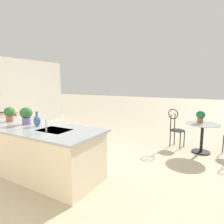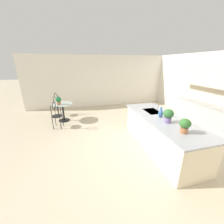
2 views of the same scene
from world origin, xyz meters
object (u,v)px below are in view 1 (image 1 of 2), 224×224
(potted_plant_counter_far, at_px, (9,113))
(potted_plant_on_table, at_px, (200,116))
(vase_on_counter, at_px, (37,121))
(bistro_table, at_px, (202,135))
(chair_near_window, at_px, (176,126))
(potted_plant_counter_near, at_px, (26,115))

(potted_plant_counter_far, bearing_deg, potted_plant_on_table, -141.32)
(potted_plant_counter_far, xyz_separation_m, vase_on_counter, (-0.90, 0.03, -0.07))
(bistro_table, height_order, potted_plant_counter_far, potted_plant_counter_far)
(bistro_table, bearing_deg, vase_on_counter, 45.37)
(chair_near_window, xyz_separation_m, potted_plant_on_table, (-0.60, 0.06, 0.34))
(chair_near_window, relative_size, potted_plant_counter_near, 3.05)
(chair_near_window, bearing_deg, bistro_table, 164.82)
(potted_plant_on_table, height_order, vase_on_counter, vase_on_counter)
(potted_plant_counter_far, distance_m, potted_plant_counter_near, 0.55)
(bistro_table, relative_size, chair_near_window, 0.77)
(bistro_table, xyz_separation_m, potted_plant_on_table, (0.07, -0.12, 0.47))
(potted_plant_on_table, xyz_separation_m, potted_plant_counter_near, (2.97, 2.82, 0.20))
(bistro_table, distance_m, potted_plant_on_table, 0.49)
(potted_plant_on_table, distance_m, potted_plant_counter_far, 4.51)
(vase_on_counter, bearing_deg, potted_plant_on_table, -132.62)
(potted_plant_on_table, bearing_deg, potted_plant_counter_far, 38.68)
(potted_plant_on_table, relative_size, potted_plant_counter_far, 0.97)
(chair_near_window, bearing_deg, potted_plant_on_table, 173.99)
(chair_near_window, distance_m, potted_plant_on_table, 0.70)
(potted_plant_counter_near, bearing_deg, potted_plant_counter_far, 0.12)
(bistro_table, height_order, potted_plant_on_table, potted_plant_on_table)
(bistro_table, xyz_separation_m, potted_plant_counter_near, (3.04, 2.70, 0.67))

